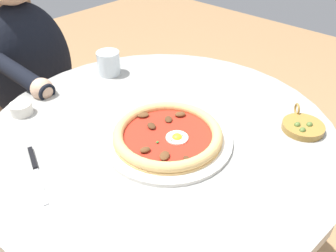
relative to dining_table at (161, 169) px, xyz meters
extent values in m
cylinder|color=#999993|center=(0.00, 0.00, 0.13)|extent=(0.95, 0.95, 0.04)
cylinder|color=gray|center=(0.00, 0.00, -0.23)|extent=(0.09, 0.09, 0.69)
cylinder|color=white|center=(0.03, 0.05, 0.16)|extent=(0.33, 0.33, 0.01)
cylinder|color=#E0B26B|center=(0.03, 0.05, 0.17)|extent=(0.28, 0.28, 0.01)
torus|color=#E0B26B|center=(0.03, 0.05, 0.18)|extent=(0.28, 0.28, 0.03)
cylinder|color=red|center=(0.03, 0.05, 0.17)|extent=(0.26, 0.26, 0.00)
cylinder|color=white|center=(0.02, 0.08, 0.17)|extent=(0.06, 0.06, 0.00)
ellipsoid|color=yellow|center=(0.02, 0.08, 0.18)|extent=(0.03, 0.03, 0.02)
ellipsoid|color=#4C2D19|center=(-0.02, 0.01, 0.18)|extent=(0.04, 0.04, 0.01)
ellipsoid|color=#4C2D19|center=(0.03, 0.00, 0.18)|extent=(0.03, 0.04, 0.01)
ellipsoid|color=brown|center=(0.01, -0.05, 0.18)|extent=(0.04, 0.04, 0.01)
ellipsoid|color=brown|center=(0.10, 0.11, 0.18)|extent=(0.04, 0.04, 0.01)
ellipsoid|color=brown|center=(-0.06, 0.02, 0.18)|extent=(0.04, 0.03, 0.01)
ellipsoid|color=brown|center=(0.11, 0.06, 0.18)|extent=(0.03, 0.03, 0.01)
ellipsoid|color=#4C2D19|center=(0.07, 0.15, 0.18)|extent=(0.02, 0.02, 0.01)
ellipsoid|color=#2D6B28|center=(0.07, 0.06, 0.18)|extent=(0.01, 0.01, 0.00)
ellipsoid|color=#2D6B28|center=(0.04, 0.08, 0.18)|extent=(0.01, 0.01, 0.00)
ellipsoid|color=#2D6B28|center=(0.01, 0.09, 0.18)|extent=(0.01, 0.01, 0.00)
cylinder|color=silver|center=(-0.11, -0.35, 0.19)|extent=(0.08, 0.08, 0.08)
cylinder|color=silver|center=(-0.11, -0.35, 0.17)|extent=(0.07, 0.07, 0.03)
cube|color=silver|center=(0.34, -0.04, 0.15)|extent=(0.05, 0.12, 0.00)
cube|color=black|center=(0.30, -0.14, 0.16)|extent=(0.04, 0.08, 0.01)
cylinder|color=white|center=(0.22, -0.34, 0.17)|extent=(0.06, 0.06, 0.03)
cylinder|color=olive|center=(0.22, -0.34, 0.18)|extent=(0.05, 0.05, 0.01)
cylinder|color=olive|center=(-0.25, 0.29, 0.16)|extent=(0.11, 0.11, 0.02)
torus|color=olive|center=(-0.30, 0.24, 0.18)|extent=(0.03, 0.03, 0.03)
ellipsoid|color=#516B2D|center=(-0.22, 0.30, 0.17)|extent=(0.02, 0.02, 0.02)
ellipsoid|color=#516B2D|center=(-0.24, 0.27, 0.17)|extent=(0.02, 0.02, 0.02)
ellipsoid|color=#516B2D|center=(-0.26, 0.30, 0.17)|extent=(0.02, 0.02, 0.02)
cube|color=#282833|center=(0.01, -0.70, -0.38)|extent=(0.34, 0.28, 0.45)
ellipsoid|color=black|center=(0.01, -0.70, 0.10)|extent=(0.34, 0.22, 0.50)
cylinder|color=black|center=(0.13, -0.49, 0.19)|extent=(0.08, 0.27, 0.09)
sphere|color=tan|center=(0.12, -0.39, 0.17)|extent=(0.07, 0.07, 0.07)
cube|color=#957050|center=(0.01, -0.75, -0.13)|extent=(0.39, 0.39, 0.02)
cube|color=#957050|center=(0.01, -0.93, 0.09)|extent=(0.35, 0.03, 0.41)
cylinder|color=#8E6B4C|center=(0.18, -0.57, -0.37)|extent=(0.02, 0.02, 0.46)
cylinder|color=#8E6B4C|center=(-0.17, -0.58, -0.37)|extent=(0.02, 0.02, 0.46)
cylinder|color=#8E6B4C|center=(-0.17, -0.92, -0.37)|extent=(0.02, 0.02, 0.46)
camera|label=1|loc=(0.54, 0.53, 0.71)|focal=37.03mm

